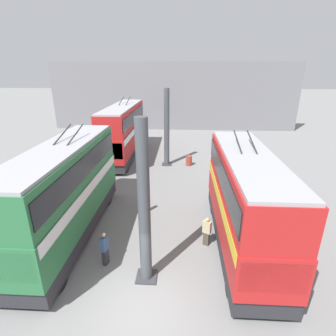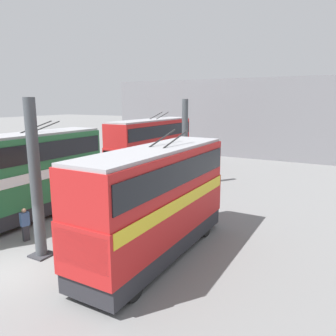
{
  "view_description": "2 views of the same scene",
  "coord_description": "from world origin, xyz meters",
  "px_view_note": "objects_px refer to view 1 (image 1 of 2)",
  "views": [
    {
      "loc": [
        -7.31,
        -1.46,
        8.64
      ],
      "look_at": [
        6.76,
        -0.66,
        3.29
      ],
      "focal_mm": 28.0,
      "sensor_mm": 36.0,
      "label": 1
    },
    {
      "loc": [
        -7.53,
        -11.78,
        6.92
      ],
      "look_at": [
        11.47,
        -1.17,
        2.46
      ],
      "focal_mm": 35.0,
      "sensor_mm": 36.0,
      "label": 2
    }
  ],
  "objects_px": {
    "bus_right_far": "(123,129)",
    "person_by_right_row": "(105,248)",
    "oil_drum": "(189,161)",
    "person_by_left_row": "(207,231)",
    "person_aisle_midway": "(144,201)",
    "bus_right_mid": "(65,187)",
    "bus_left_near": "(245,196)"
  },
  "relations": [
    {
      "from": "bus_right_far",
      "to": "person_by_right_row",
      "type": "height_order",
      "value": "bus_right_far"
    },
    {
      "from": "person_by_right_row",
      "to": "oil_drum",
      "type": "xyz_separation_m",
      "value": [
        13.77,
        -4.15,
        -0.43
      ]
    },
    {
      "from": "bus_right_far",
      "to": "person_by_left_row",
      "type": "distance_m",
      "value": 16.29
    },
    {
      "from": "person_by_left_row",
      "to": "oil_drum",
      "type": "height_order",
      "value": "person_by_left_row"
    },
    {
      "from": "person_by_left_row",
      "to": "person_by_right_row",
      "type": "bearing_deg",
      "value": -42.36
    },
    {
      "from": "bus_right_far",
      "to": "person_aisle_midway",
      "type": "height_order",
      "value": "bus_right_far"
    },
    {
      "from": "oil_drum",
      "to": "person_by_left_row",
      "type": "bearing_deg",
      "value": -176.77
    },
    {
      "from": "bus_right_mid",
      "to": "oil_drum",
      "type": "height_order",
      "value": "bus_right_mid"
    },
    {
      "from": "bus_left_near",
      "to": "bus_right_mid",
      "type": "distance_m",
      "value": 9.13
    },
    {
      "from": "bus_right_mid",
      "to": "oil_drum",
      "type": "bearing_deg",
      "value": -29.98
    },
    {
      "from": "bus_right_far",
      "to": "bus_right_mid",
      "type": "bearing_deg",
      "value": 180.0
    },
    {
      "from": "bus_right_far",
      "to": "person_by_left_row",
      "type": "height_order",
      "value": "bus_right_far"
    },
    {
      "from": "bus_right_mid",
      "to": "bus_right_far",
      "type": "relative_size",
      "value": 0.92
    },
    {
      "from": "bus_right_far",
      "to": "person_aisle_midway",
      "type": "distance_m",
      "value": 12.13
    },
    {
      "from": "bus_left_near",
      "to": "oil_drum",
      "type": "bearing_deg",
      "value": 11.55
    },
    {
      "from": "bus_left_near",
      "to": "person_by_left_row",
      "type": "xyz_separation_m",
      "value": [
        -0.12,
        1.76,
        -1.97
      ]
    },
    {
      "from": "bus_left_near",
      "to": "person_aisle_midway",
      "type": "height_order",
      "value": "bus_left_near"
    },
    {
      "from": "bus_right_mid",
      "to": "person_by_right_row",
      "type": "xyz_separation_m",
      "value": [
        -2.18,
        -2.53,
        -2.0
      ]
    },
    {
      "from": "bus_left_near",
      "to": "oil_drum",
      "type": "height_order",
      "value": "bus_left_near"
    },
    {
      "from": "bus_right_far",
      "to": "person_by_left_row",
      "type": "xyz_separation_m",
      "value": [
        -14.37,
        -7.37,
        -2.13
      ]
    },
    {
      "from": "bus_right_far",
      "to": "oil_drum",
      "type": "xyz_separation_m",
      "value": [
        -2.31,
        -6.69,
        -2.51
      ]
    },
    {
      "from": "person_by_right_row",
      "to": "person_aisle_midway",
      "type": "height_order",
      "value": "person_by_right_row"
    },
    {
      "from": "bus_right_far",
      "to": "person_by_left_row",
      "type": "bearing_deg",
      "value": -152.85
    },
    {
      "from": "person_aisle_midway",
      "to": "bus_right_mid",
      "type": "bearing_deg",
      "value": 75.99
    },
    {
      "from": "bus_right_mid",
      "to": "person_by_left_row",
      "type": "relative_size",
      "value": 6.44
    },
    {
      "from": "person_by_right_row",
      "to": "bus_right_mid",
      "type": "bearing_deg",
      "value": 154.14
    },
    {
      "from": "person_by_right_row",
      "to": "oil_drum",
      "type": "height_order",
      "value": "person_by_right_row"
    },
    {
      "from": "bus_right_far",
      "to": "person_aisle_midway",
      "type": "bearing_deg",
      "value": -162.07
    },
    {
      "from": "bus_right_mid",
      "to": "oil_drum",
      "type": "distance_m",
      "value": 13.6
    },
    {
      "from": "bus_right_far",
      "to": "person_by_left_row",
      "type": "relative_size",
      "value": 7.01
    },
    {
      "from": "bus_left_near",
      "to": "person_by_left_row",
      "type": "height_order",
      "value": "bus_left_near"
    },
    {
      "from": "person_by_right_row",
      "to": "person_by_left_row",
      "type": "xyz_separation_m",
      "value": [
        1.71,
        -4.83,
        -0.06
      ]
    }
  ]
}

